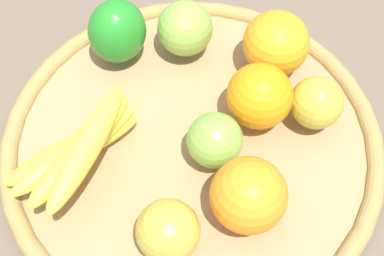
{
  "coord_description": "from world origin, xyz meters",
  "views": [
    {
      "loc": [
        -0.26,
        -0.24,
        0.61
      ],
      "look_at": [
        0.0,
        0.0,
        0.05
      ],
      "focal_mm": 52.59,
      "sensor_mm": 36.0,
      "label": 1
    }
  ],
  "objects_px": {
    "apple_2": "(317,103)",
    "orange_2": "(249,195)",
    "orange_1": "(260,96)",
    "apple_1": "(185,28)",
    "banana_bunch": "(79,149)",
    "orange_0": "(274,43)",
    "apple_0": "(168,231)",
    "bell_pepper": "(117,31)",
    "apple_3": "(212,143)"
  },
  "relations": [
    {
      "from": "apple_2",
      "to": "apple_0",
      "type": "bearing_deg",
      "value": 176.6
    },
    {
      "from": "orange_2",
      "to": "apple_1",
      "type": "bearing_deg",
      "value": 59.28
    },
    {
      "from": "orange_0",
      "to": "bell_pepper",
      "type": "bearing_deg",
      "value": 128.47
    },
    {
      "from": "banana_bunch",
      "to": "orange_0",
      "type": "bearing_deg",
      "value": -13.33
    },
    {
      "from": "orange_0",
      "to": "apple_3",
      "type": "height_order",
      "value": "orange_0"
    },
    {
      "from": "orange_1",
      "to": "apple_1",
      "type": "bearing_deg",
      "value": 82.15
    },
    {
      "from": "apple_0",
      "to": "bell_pepper",
      "type": "distance_m",
      "value": 0.27
    },
    {
      "from": "apple_0",
      "to": "apple_2",
      "type": "relative_size",
      "value": 1.06
    },
    {
      "from": "banana_bunch",
      "to": "orange_1",
      "type": "xyz_separation_m",
      "value": [
        0.19,
        -0.1,
        0.0
      ]
    },
    {
      "from": "apple_0",
      "to": "apple_1",
      "type": "bearing_deg",
      "value": 40.13
    },
    {
      "from": "orange_1",
      "to": "bell_pepper",
      "type": "relative_size",
      "value": 0.9
    },
    {
      "from": "apple_2",
      "to": "orange_0",
      "type": "height_order",
      "value": "orange_0"
    },
    {
      "from": "apple_1",
      "to": "apple_0",
      "type": "distance_m",
      "value": 0.28
    },
    {
      "from": "orange_2",
      "to": "orange_0",
      "type": "relative_size",
      "value": 1.0
    },
    {
      "from": "banana_bunch",
      "to": "bell_pepper",
      "type": "distance_m",
      "value": 0.17
    },
    {
      "from": "orange_0",
      "to": "apple_3",
      "type": "bearing_deg",
      "value": -166.32
    },
    {
      "from": "banana_bunch",
      "to": "apple_0",
      "type": "distance_m",
      "value": 0.14
    },
    {
      "from": "apple_1",
      "to": "orange_1",
      "type": "distance_m",
      "value": 0.14
    },
    {
      "from": "apple_1",
      "to": "bell_pepper",
      "type": "height_order",
      "value": "bell_pepper"
    },
    {
      "from": "orange_2",
      "to": "orange_0",
      "type": "bearing_deg",
      "value": 31.66
    },
    {
      "from": "bell_pepper",
      "to": "apple_3",
      "type": "distance_m",
      "value": 0.2
    },
    {
      "from": "orange_2",
      "to": "apple_2",
      "type": "relative_size",
      "value": 1.3
    },
    {
      "from": "orange_1",
      "to": "apple_2",
      "type": "xyz_separation_m",
      "value": [
        0.04,
        -0.05,
        -0.01
      ]
    },
    {
      "from": "banana_bunch",
      "to": "apple_2",
      "type": "height_order",
      "value": "banana_bunch"
    },
    {
      "from": "apple_2",
      "to": "orange_2",
      "type": "bearing_deg",
      "value": -171.72
    },
    {
      "from": "orange_2",
      "to": "apple_0",
      "type": "bearing_deg",
      "value": 156.71
    },
    {
      "from": "bell_pepper",
      "to": "apple_1",
      "type": "bearing_deg",
      "value": 143.76
    },
    {
      "from": "orange_0",
      "to": "orange_1",
      "type": "bearing_deg",
      "value": -152.84
    },
    {
      "from": "orange_2",
      "to": "orange_1",
      "type": "distance_m",
      "value": 0.13
    },
    {
      "from": "apple_1",
      "to": "apple_0",
      "type": "height_order",
      "value": "apple_1"
    },
    {
      "from": "orange_1",
      "to": "orange_2",
      "type": "bearing_deg",
      "value": -145.44
    },
    {
      "from": "apple_0",
      "to": "orange_1",
      "type": "bearing_deg",
      "value": 11.28
    },
    {
      "from": "orange_2",
      "to": "apple_2",
      "type": "height_order",
      "value": "orange_2"
    },
    {
      "from": "apple_0",
      "to": "apple_3",
      "type": "distance_m",
      "value": 0.12
    },
    {
      "from": "orange_2",
      "to": "orange_1",
      "type": "relative_size",
      "value": 1.05
    },
    {
      "from": "apple_2",
      "to": "orange_0",
      "type": "xyz_separation_m",
      "value": [
        0.03,
        0.09,
        0.01
      ]
    },
    {
      "from": "bell_pepper",
      "to": "orange_0",
      "type": "xyz_separation_m",
      "value": [
        0.12,
        -0.16,
        -0.0
      ]
    },
    {
      "from": "bell_pepper",
      "to": "apple_3",
      "type": "relative_size",
      "value": 1.35
    },
    {
      "from": "bell_pepper",
      "to": "apple_3",
      "type": "height_order",
      "value": "bell_pepper"
    },
    {
      "from": "apple_0",
      "to": "orange_1",
      "type": "height_order",
      "value": "orange_1"
    },
    {
      "from": "banana_bunch",
      "to": "orange_1",
      "type": "bearing_deg",
      "value": -27.97
    },
    {
      "from": "apple_2",
      "to": "banana_bunch",
      "type": "bearing_deg",
      "value": 146.83
    },
    {
      "from": "orange_2",
      "to": "apple_0",
      "type": "relative_size",
      "value": 1.23
    },
    {
      "from": "orange_0",
      "to": "apple_0",
      "type": "bearing_deg",
      "value": -163.95
    },
    {
      "from": "banana_bunch",
      "to": "orange_2",
      "type": "height_order",
      "value": "orange_2"
    },
    {
      "from": "apple_0",
      "to": "apple_3",
      "type": "relative_size",
      "value": 1.04
    },
    {
      "from": "apple_1",
      "to": "orange_2",
      "type": "relative_size",
      "value": 0.87
    },
    {
      "from": "orange_2",
      "to": "apple_2",
      "type": "distance_m",
      "value": 0.15
    },
    {
      "from": "banana_bunch",
      "to": "apple_3",
      "type": "xyz_separation_m",
      "value": [
        0.11,
        -0.1,
        -0.0
      ]
    },
    {
      "from": "orange_2",
      "to": "orange_0",
      "type": "height_order",
      "value": "same"
    }
  ]
}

